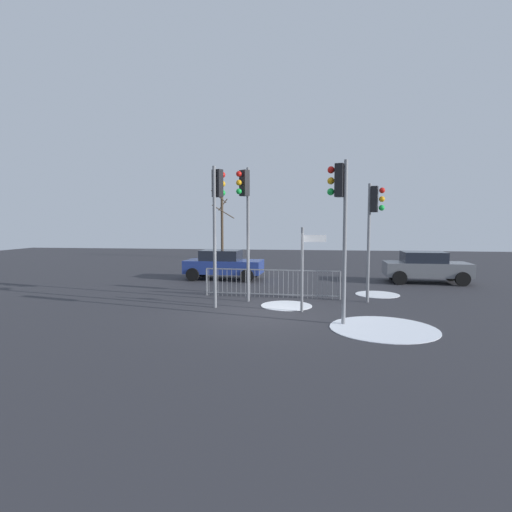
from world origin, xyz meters
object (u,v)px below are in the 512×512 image
(car_blue_trailing, at_px, (223,264))
(traffic_light_mid_left, at_px, (374,216))
(traffic_light_rear_right, at_px, (217,205))
(direction_sign_post, at_px, (304,264))
(traffic_light_foreground_left, at_px, (340,205))
(traffic_light_foreground_right, at_px, (245,204))
(car_grey_far, at_px, (426,267))
(bare_tree_left, at_px, (222,225))

(car_blue_trailing, bearing_deg, traffic_light_mid_left, -35.89)
(traffic_light_rear_right, relative_size, direction_sign_post, 1.74)
(car_blue_trailing, bearing_deg, traffic_light_foreground_left, -56.18)
(traffic_light_foreground_right, height_order, traffic_light_rear_right, traffic_light_foreground_right)
(traffic_light_foreground_left, distance_m, car_grey_far, 10.02)
(traffic_light_foreground_right, height_order, direction_sign_post, traffic_light_foreground_right)
(traffic_light_foreground_left, xyz_separation_m, traffic_light_foreground_right, (-3.10, 2.78, 0.16))
(traffic_light_mid_left, relative_size, direction_sign_post, 1.56)
(bare_tree_left, bearing_deg, traffic_light_foreground_right, -74.99)
(traffic_light_foreground_right, height_order, car_grey_far, traffic_light_foreground_right)
(traffic_light_foreground_left, height_order, car_blue_trailing, traffic_light_foreground_left)
(car_grey_far, xyz_separation_m, bare_tree_left, (-12.35, 11.62, 1.90))
(traffic_light_foreground_left, xyz_separation_m, traffic_light_rear_right, (-3.88, 1.81, 0.10))
(traffic_light_mid_left, height_order, direction_sign_post, traffic_light_mid_left)
(traffic_light_mid_left, bearing_deg, car_grey_far, 163.80)
(traffic_light_mid_left, xyz_separation_m, traffic_light_rear_right, (-5.25, -1.45, 0.35))
(traffic_light_rear_right, bearing_deg, car_blue_trailing, 129.25)
(car_blue_trailing, height_order, bare_tree_left, bare_tree_left)
(traffic_light_rear_right, bearing_deg, traffic_light_foreground_left, 3.53)
(car_grey_far, bearing_deg, car_blue_trailing, -177.71)
(traffic_light_foreground_left, height_order, bare_tree_left, bare_tree_left)
(traffic_light_mid_left, height_order, traffic_light_foreground_right, traffic_light_foreground_right)
(traffic_light_foreground_left, height_order, traffic_light_foreground_right, traffic_light_foreground_right)
(bare_tree_left, bearing_deg, traffic_light_foreground_left, -68.94)
(traffic_light_foreground_left, bearing_deg, car_grey_far, -9.72)
(traffic_light_mid_left, height_order, car_blue_trailing, traffic_light_mid_left)
(traffic_light_rear_right, xyz_separation_m, car_blue_trailing, (-1.24, 6.58, -2.66))
(traffic_light_mid_left, bearing_deg, traffic_light_foreground_right, -68.77)
(traffic_light_rear_right, relative_size, bare_tree_left, 0.87)
(traffic_light_foreground_left, distance_m, traffic_light_mid_left, 3.54)
(car_blue_trailing, bearing_deg, traffic_light_rear_right, -76.88)
(traffic_light_foreground_left, height_order, car_grey_far, traffic_light_foreground_left)
(direction_sign_post, distance_m, car_grey_far, 9.07)
(traffic_light_foreground_left, relative_size, traffic_light_rear_right, 0.97)
(traffic_light_rear_right, bearing_deg, car_grey_far, 66.98)
(traffic_light_mid_left, bearing_deg, car_blue_trailing, -113.12)
(traffic_light_rear_right, bearing_deg, bare_tree_left, 130.50)
(traffic_light_mid_left, xyz_separation_m, car_blue_trailing, (-6.50, 5.13, -2.31))
(car_grey_far, relative_size, bare_tree_left, 0.72)
(traffic_light_foreground_left, relative_size, bare_tree_left, 0.85)
(traffic_light_foreground_right, bearing_deg, bare_tree_left, -34.34)
(traffic_light_foreground_left, relative_size, direction_sign_post, 1.69)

